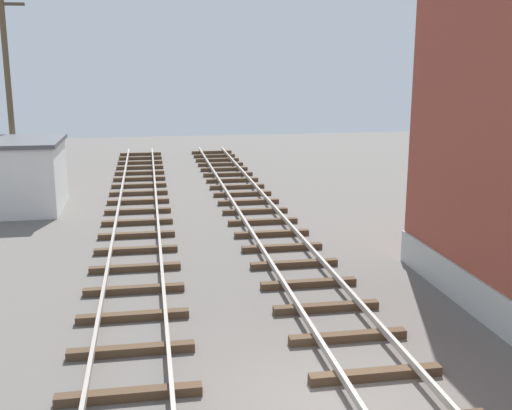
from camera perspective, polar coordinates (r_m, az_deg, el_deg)
name	(u,v)px	position (r m, az deg, el deg)	size (l,w,h in m)	color
ground_plane	(342,407)	(11.14, 7.81, -17.78)	(80.20, 80.20, 0.00)	#605B56
track_near_building	(393,395)	(11.36, 12.34, -16.58)	(2.50, 61.69, 0.32)	#4C3826
control_hut	(24,175)	(25.89, -20.42, 2.60)	(3.00, 3.80, 2.76)	silver
utility_pole_far	(9,94)	(28.20, -21.59, 9.38)	(1.80, 0.24, 8.34)	brown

